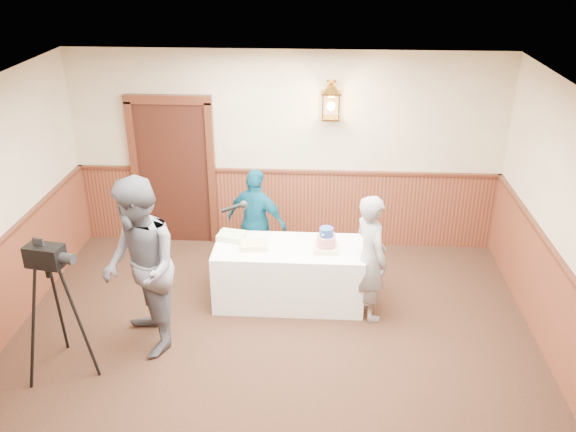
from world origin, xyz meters
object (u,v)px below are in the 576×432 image
display_table (289,274)px  sheet_cake_yellow (254,245)px  assistant_p (257,222)px  sheet_cake_green (232,236)px  tiered_cake (326,242)px  baker (370,258)px  interviewer (140,268)px  tv_camera_rig (57,317)px

display_table → sheet_cake_yellow: sheet_cake_yellow is taller
display_table → assistant_p: bearing=123.7°
sheet_cake_yellow → sheet_cake_green: 0.36m
tiered_cake → assistant_p: 1.19m
tiered_cake → display_table: bearing=172.3°
sheet_cake_green → baker: size_ratio=0.21×
sheet_cake_yellow → interviewer: size_ratio=0.16×
tv_camera_rig → sheet_cake_yellow: bearing=48.1°
sheet_cake_yellow → interviewer: bearing=-137.9°
sheet_cake_yellow → interviewer: (-1.08, -0.98, 0.21)m
sheet_cake_green → assistant_p: assistant_p is taller
assistant_p → tv_camera_rig: (-1.79, -2.17, -0.07)m
sheet_cake_yellow → assistant_p: 0.74m
display_table → tv_camera_rig: size_ratio=1.23×
tiered_cake → sheet_cake_yellow: bearing=179.0°
sheet_cake_yellow → baker: 1.39m
sheet_cake_yellow → tv_camera_rig: size_ratio=0.22×
tiered_cake → interviewer: 2.17m
sheet_cake_yellow → assistant_p: size_ratio=0.22×
interviewer → tv_camera_rig: 0.94m
tv_camera_rig → interviewer: bearing=41.1°
tiered_cake → sheet_cake_yellow: tiered_cake is taller
interviewer → assistant_p: interviewer is taller
display_table → assistant_p: assistant_p is taller
tiered_cake → tv_camera_rig: tv_camera_rig is taller
tiered_cake → tv_camera_rig: 3.06m
tv_camera_rig → display_table: bearing=43.4°
tv_camera_rig → sheet_cake_green: bearing=57.0°
display_table → sheet_cake_green: size_ratio=5.61×
display_table → tv_camera_rig: bearing=-146.8°
display_table → assistant_p: (-0.46, 0.70, 0.36)m
tiered_cake → interviewer: bearing=-153.6°
display_table → tv_camera_rig: (-2.26, -1.48, 0.28)m
tv_camera_rig → tiered_cake: bearing=37.9°
display_table → baker: 1.07m
display_table → tiered_cake: 0.66m
interviewer → tv_camera_rig: interviewer is taller
sheet_cake_green → sheet_cake_yellow: bearing=-35.3°
interviewer → tv_camera_rig: bearing=-87.9°
tiered_cake → sheet_cake_yellow: size_ratio=0.91×
display_table → tiered_cake: tiered_cake is taller
tiered_cake → sheet_cake_yellow: (-0.86, 0.01, -0.08)m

